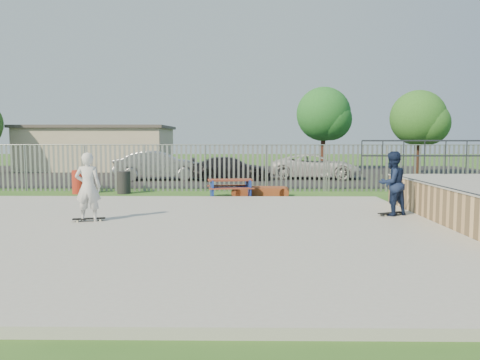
{
  "coord_description": "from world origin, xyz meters",
  "views": [
    {
      "loc": [
        2.72,
        -11.03,
        2.24
      ],
      "look_at": [
        2.57,
        2.0,
        1.1
      ],
      "focal_mm": 35.0,
      "sensor_mm": 36.0,
      "label": 1
    }
  ],
  "objects_px": {
    "car_silver": "(159,165)",
    "tree_right": "(418,118)",
    "picnic_table": "(230,188)",
    "trash_bin_grey": "(124,182)",
    "tree_mid": "(323,114)",
    "funbox": "(261,192)",
    "skater_navy": "(392,184)",
    "trash_bin_red": "(79,182)",
    "car_dark": "(231,169)",
    "skater_white": "(88,187)",
    "car_white": "(315,166)"
  },
  "relations": [
    {
      "from": "car_silver",
      "to": "tree_right",
      "type": "bearing_deg",
      "value": -82.93
    },
    {
      "from": "picnic_table",
      "to": "trash_bin_grey",
      "type": "relative_size",
      "value": 2.02
    },
    {
      "from": "car_silver",
      "to": "tree_right",
      "type": "relative_size",
      "value": 0.91
    },
    {
      "from": "picnic_table",
      "to": "trash_bin_grey",
      "type": "distance_m",
      "value": 4.62
    },
    {
      "from": "tree_mid",
      "to": "funbox",
      "type": "bearing_deg",
      "value": -107.66
    },
    {
      "from": "funbox",
      "to": "skater_navy",
      "type": "distance_m",
      "value": 6.46
    },
    {
      "from": "trash_bin_red",
      "to": "car_dark",
      "type": "relative_size",
      "value": 0.22
    },
    {
      "from": "car_silver",
      "to": "car_dark",
      "type": "height_order",
      "value": "car_silver"
    },
    {
      "from": "tree_right",
      "to": "skater_navy",
      "type": "bearing_deg",
      "value": -112.07
    },
    {
      "from": "trash_bin_red",
      "to": "trash_bin_grey",
      "type": "xyz_separation_m",
      "value": [
        1.83,
        0.03,
        -0.02
      ]
    },
    {
      "from": "car_dark",
      "to": "tree_right",
      "type": "height_order",
      "value": "tree_right"
    },
    {
      "from": "skater_navy",
      "to": "skater_white",
      "type": "xyz_separation_m",
      "value": [
        -8.02,
        -1.02,
        0.0
      ]
    },
    {
      "from": "tree_right",
      "to": "skater_white",
      "type": "height_order",
      "value": "tree_right"
    },
    {
      "from": "picnic_table",
      "to": "car_dark",
      "type": "height_order",
      "value": "car_dark"
    },
    {
      "from": "car_silver",
      "to": "skater_navy",
      "type": "height_order",
      "value": "skater_navy"
    },
    {
      "from": "trash_bin_grey",
      "to": "tree_mid",
      "type": "relative_size",
      "value": 0.15
    },
    {
      "from": "trash_bin_red",
      "to": "car_silver",
      "type": "distance_m",
      "value": 6.65
    },
    {
      "from": "car_silver",
      "to": "trash_bin_red",
      "type": "bearing_deg",
      "value": 153.97
    },
    {
      "from": "trash_bin_grey",
      "to": "car_silver",
      "type": "xyz_separation_m",
      "value": [
        0.32,
        6.26,
        0.35
      ]
    },
    {
      "from": "funbox",
      "to": "tree_right",
      "type": "distance_m",
      "value": 15.39
    },
    {
      "from": "car_white",
      "to": "skater_white",
      "type": "xyz_separation_m",
      "value": [
        -7.95,
        -14.6,
        0.31
      ]
    },
    {
      "from": "funbox",
      "to": "trash_bin_red",
      "type": "height_order",
      "value": "trash_bin_red"
    },
    {
      "from": "trash_bin_red",
      "to": "trash_bin_grey",
      "type": "distance_m",
      "value": 1.83
    },
    {
      "from": "trash_bin_grey",
      "to": "tree_right",
      "type": "height_order",
      "value": "tree_right"
    },
    {
      "from": "picnic_table",
      "to": "car_dark",
      "type": "bearing_deg",
      "value": 83.59
    },
    {
      "from": "picnic_table",
      "to": "tree_mid",
      "type": "height_order",
      "value": "tree_mid"
    },
    {
      "from": "car_dark",
      "to": "tree_right",
      "type": "bearing_deg",
      "value": -76.83
    },
    {
      "from": "trash_bin_red",
      "to": "skater_white",
      "type": "xyz_separation_m",
      "value": [
        2.85,
        -7.34,
        0.55
      ]
    },
    {
      "from": "picnic_table",
      "to": "funbox",
      "type": "xyz_separation_m",
      "value": [
        1.19,
        0.36,
        -0.18
      ]
    },
    {
      "from": "picnic_table",
      "to": "car_dark",
      "type": "distance_m",
      "value": 7.47
    },
    {
      "from": "trash_bin_grey",
      "to": "tree_right",
      "type": "relative_size",
      "value": 0.17
    },
    {
      "from": "car_dark",
      "to": "skater_navy",
      "type": "relative_size",
      "value": 2.47
    },
    {
      "from": "funbox",
      "to": "car_dark",
      "type": "relative_size",
      "value": 0.45
    },
    {
      "from": "trash_bin_grey",
      "to": "tree_mid",
      "type": "height_order",
      "value": "tree_mid"
    },
    {
      "from": "picnic_table",
      "to": "trash_bin_red",
      "type": "distance_m",
      "value": 6.39
    },
    {
      "from": "trash_bin_red",
      "to": "car_white",
      "type": "relative_size",
      "value": 0.19
    },
    {
      "from": "picnic_table",
      "to": "car_silver",
      "type": "height_order",
      "value": "car_silver"
    },
    {
      "from": "funbox",
      "to": "trash_bin_red",
      "type": "bearing_deg",
      "value": 178.99
    },
    {
      "from": "trash_bin_grey",
      "to": "skater_white",
      "type": "height_order",
      "value": "skater_white"
    },
    {
      "from": "car_white",
      "to": "skater_navy",
      "type": "relative_size",
      "value": 2.85
    },
    {
      "from": "car_dark",
      "to": "tree_mid",
      "type": "relative_size",
      "value": 0.73
    },
    {
      "from": "car_white",
      "to": "skater_white",
      "type": "bearing_deg",
      "value": 160.03
    },
    {
      "from": "trash_bin_grey",
      "to": "trash_bin_red",
      "type": "bearing_deg",
      "value": -178.94
    },
    {
      "from": "skater_navy",
      "to": "funbox",
      "type": "bearing_deg",
      "value": -84.55
    },
    {
      "from": "tree_right",
      "to": "skater_navy",
      "type": "relative_size",
      "value": 2.99
    },
    {
      "from": "picnic_table",
      "to": "skater_navy",
      "type": "relative_size",
      "value": 1.06
    },
    {
      "from": "funbox",
      "to": "trash_bin_red",
      "type": "distance_m",
      "value": 7.51
    },
    {
      "from": "trash_bin_grey",
      "to": "car_silver",
      "type": "relative_size",
      "value": 0.19
    },
    {
      "from": "trash_bin_red",
      "to": "tree_mid",
      "type": "distance_m",
      "value": 19.74
    },
    {
      "from": "tree_right",
      "to": "car_silver",
      "type": "bearing_deg",
      "value": -165.75
    }
  ]
}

